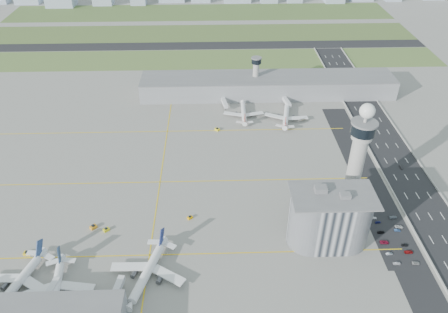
{
  "coord_description": "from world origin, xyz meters",
  "views": [
    {
      "loc": [
        -6.88,
        -184.22,
        168.35
      ],
      "look_at": [
        0.0,
        35.0,
        15.0
      ],
      "focal_mm": 35.0,
      "sensor_mm": 36.0,
      "label": 1
    }
  ],
  "objects_px": {
    "admin_building": "(329,218)",
    "car_lot_5": "(373,218)",
    "secondary_tower": "(256,72)",
    "control_tower": "(358,152)",
    "car_hw_4": "(338,76)",
    "airplane_far_a": "(244,110)",
    "car_hw_2": "(372,108)",
    "car_lot_0": "(397,263)",
    "tug_1": "(93,227)",
    "car_lot_6": "(416,263)",
    "airplane_far_b": "(286,113)",
    "tug_4": "(217,129)",
    "car_lot_9": "(397,230)",
    "car_lot_1": "(389,254)",
    "car_lot_4": "(378,222)",
    "car_lot_2": "(384,242)",
    "car_hw_1": "(401,167)",
    "car_lot_3": "(381,232)",
    "jet_bridge_near_1": "(44,306)",
    "jet_bridge_far_1": "(284,99)",
    "jet_bridge_far_0": "(223,100)",
    "tug_2": "(106,229)",
    "airplane_near_c": "(146,269)",
    "car_lot_7": "(409,252)",
    "car_lot_8": "(405,245)",
    "car_lot_11": "(393,217)",
    "jet_bridge_near_2": "(112,304)",
    "tug_3": "(190,217)",
    "airplane_near_a": "(15,281)",
    "tug_0": "(27,253)",
    "airplane_near_b": "(54,288)",
    "car_lot_10": "(399,227)"
  },
  "relations": [
    {
      "from": "admin_building",
      "to": "car_lot_5",
      "type": "height_order",
      "value": "admin_building"
    },
    {
      "from": "secondary_tower",
      "to": "car_lot_5",
      "type": "bearing_deg",
      "value": -71.6
    },
    {
      "from": "control_tower",
      "to": "car_hw_4",
      "type": "height_order",
      "value": "control_tower"
    },
    {
      "from": "airplane_far_a",
      "to": "car_hw_2",
      "type": "distance_m",
      "value": 103.72
    },
    {
      "from": "car_lot_0",
      "to": "control_tower",
      "type": "bearing_deg",
      "value": 10.93
    },
    {
      "from": "airplane_far_a",
      "to": "tug_1",
      "type": "height_order",
      "value": "airplane_far_a"
    },
    {
      "from": "admin_building",
      "to": "car_lot_6",
      "type": "distance_m",
      "value": 47.32
    },
    {
      "from": "control_tower",
      "to": "airplane_far_b",
      "type": "bearing_deg",
      "value": 102.85
    },
    {
      "from": "tug_4",
      "to": "car_lot_9",
      "type": "distance_m",
      "value": 143.63
    },
    {
      "from": "car_lot_1",
      "to": "car_lot_4",
      "type": "xyz_separation_m",
      "value": [
        1.6,
        23.07,
        -0.01
      ]
    },
    {
      "from": "admin_building",
      "to": "car_lot_2",
      "type": "distance_m",
      "value": 33.81
    },
    {
      "from": "car_lot_4",
      "to": "car_hw_1",
      "type": "height_order",
      "value": "car_hw_1"
    },
    {
      "from": "car_hw_1",
      "to": "car_lot_3",
      "type": "bearing_deg",
      "value": -112.49
    },
    {
      "from": "airplane_far_a",
      "to": "car_lot_3",
      "type": "relative_size",
      "value": 9.41
    },
    {
      "from": "jet_bridge_near_1",
      "to": "jet_bridge_far_1",
      "type": "distance_m",
      "value": 235.53
    },
    {
      "from": "jet_bridge_far_0",
      "to": "car_lot_9",
      "type": "distance_m",
      "value": 174.12
    },
    {
      "from": "tug_1",
      "to": "tug_2",
      "type": "xyz_separation_m",
      "value": [
        7.37,
        -2.24,
        -0.11
      ]
    },
    {
      "from": "jet_bridge_far_1",
      "to": "car_lot_3",
      "type": "bearing_deg",
      "value": 1.66
    },
    {
      "from": "airplane_near_c",
      "to": "tug_1",
      "type": "distance_m",
      "value": 48.55
    },
    {
      "from": "secondary_tower",
      "to": "car_lot_3",
      "type": "distance_m",
      "value": 177.09
    },
    {
      "from": "car_lot_7",
      "to": "car_lot_8",
      "type": "height_order",
      "value": "car_lot_7"
    },
    {
      "from": "car_lot_0",
      "to": "car_hw_1",
      "type": "distance_m",
      "value": 85.72
    },
    {
      "from": "control_tower",
      "to": "tug_2",
      "type": "height_order",
      "value": "control_tower"
    },
    {
      "from": "airplane_far_a",
      "to": "car_lot_11",
      "type": "height_order",
      "value": "airplane_far_a"
    },
    {
      "from": "jet_bridge_far_0",
      "to": "car_hw_1",
      "type": "bearing_deg",
      "value": 40.9
    },
    {
      "from": "jet_bridge_near_2",
      "to": "car_hw_4",
      "type": "height_order",
      "value": "jet_bridge_near_2"
    },
    {
      "from": "admin_building",
      "to": "car_lot_3",
      "type": "xyz_separation_m",
      "value": [
        30.97,
        4.0,
        -14.74
      ]
    },
    {
      "from": "car_lot_8",
      "to": "tug_3",
      "type": "bearing_deg",
      "value": 79.04
    },
    {
      "from": "airplane_far_a",
      "to": "car_lot_4",
      "type": "xyz_separation_m",
      "value": [
        66.16,
        -121.88,
        -4.62
      ]
    },
    {
      "from": "jet_bridge_far_0",
      "to": "tug_1",
      "type": "distance_m",
      "value": 159.96
    },
    {
      "from": "airplane_near_a",
      "to": "admin_building",
      "type": "bearing_deg",
      "value": 117.71
    },
    {
      "from": "car_lot_4",
      "to": "car_lot_6",
      "type": "distance_m",
      "value": 31.01
    },
    {
      "from": "jet_bridge_near_1",
      "to": "tug_3",
      "type": "distance_m",
      "value": 85.1
    },
    {
      "from": "tug_4",
      "to": "car_lot_7",
      "type": "distance_m",
      "value": 155.81
    },
    {
      "from": "car_lot_9",
      "to": "car_hw_2",
      "type": "distance_m",
      "value": 139.58
    },
    {
      "from": "admin_building",
      "to": "tug_2",
      "type": "bearing_deg",
      "value": 174.99
    },
    {
      "from": "secondary_tower",
      "to": "tug_0",
      "type": "height_order",
      "value": "secondary_tower"
    },
    {
      "from": "car_lot_5",
      "to": "car_lot_9",
      "type": "bearing_deg",
      "value": -136.64
    },
    {
      "from": "airplane_far_b",
      "to": "tug_1",
      "type": "xyz_separation_m",
      "value": [
        -122.38,
        -114.93,
        -4.53
      ]
    },
    {
      "from": "airplane_near_c",
      "to": "car_lot_1",
      "type": "xyz_separation_m",
      "value": [
        121.42,
        10.98,
        -5.75
      ]
    },
    {
      "from": "admin_building",
      "to": "car_lot_3",
      "type": "bearing_deg",
      "value": 7.36
    },
    {
      "from": "car_lot_5",
      "to": "car_lot_11",
      "type": "height_order",
      "value": "car_lot_11"
    },
    {
      "from": "car_lot_2",
      "to": "car_lot_7",
      "type": "relative_size",
      "value": 1.03
    },
    {
      "from": "airplane_near_b",
      "to": "car_lot_6",
      "type": "xyz_separation_m",
      "value": [
        173.39,
        13.78,
        -5.32
      ]
    },
    {
      "from": "jet_bridge_near_1",
      "to": "car_lot_9",
      "type": "bearing_deg",
      "value": -65.87
    },
    {
      "from": "jet_bridge_near_1",
      "to": "tug_1",
      "type": "height_order",
      "value": "jet_bridge_near_1"
    },
    {
      "from": "car_lot_7",
      "to": "car_lot_9",
      "type": "xyz_separation_m",
      "value": [
        -0.21,
        15.67,
        -0.09
      ]
    },
    {
      "from": "airplane_far_b",
      "to": "car_lot_10",
      "type": "relative_size",
      "value": 9.08
    },
    {
      "from": "jet_bridge_near_1",
      "to": "car_lot_5",
      "type": "distance_m",
      "value": 173.85
    },
    {
      "from": "jet_bridge_near_2",
      "to": "car_lot_2",
      "type": "bearing_deg",
      "value": -65.29
    }
  ]
}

